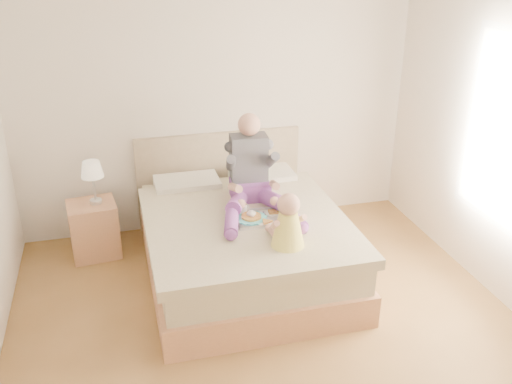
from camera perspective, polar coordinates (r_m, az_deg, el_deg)
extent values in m
cube|color=brown|center=(4.49, 1.86, -14.70)|extent=(4.00, 4.20, 0.01)
cube|color=silver|center=(5.72, -3.97, 9.34)|extent=(4.00, 0.02, 2.70)
cube|color=#AA744F|center=(5.21, -1.29, -6.69)|extent=(1.68, 2.13, 0.28)
cube|color=#C0B38F|center=(5.08, -1.32, -4.17)|extent=(1.60, 2.05, 0.24)
cube|color=#C0B38F|center=(4.87, -0.93, -3.28)|extent=(1.70, 1.80, 0.09)
cube|color=white|center=(5.60, -6.90, 0.62)|extent=(0.62, 0.40, 0.14)
cube|color=white|center=(5.73, 0.62, 1.40)|extent=(0.62, 0.40, 0.14)
cube|color=#9D8A6C|center=(5.99, -3.72, 1.43)|extent=(1.70, 0.08, 1.00)
cube|color=#AA744F|center=(5.65, -15.89, -3.59)|extent=(0.48, 0.44, 0.54)
cylinder|color=silver|center=(5.52, -15.72, -0.91)|extent=(0.11, 0.11, 0.04)
cylinder|color=silver|center=(5.47, -15.88, 0.36)|extent=(0.02, 0.02, 0.23)
cone|color=beige|center=(5.40, -16.10, 2.21)|extent=(0.20, 0.20, 0.15)
cube|color=#72378B|center=(5.23, -0.61, 0.27)|extent=(0.37, 0.30, 0.16)
cube|color=#383840|center=(5.17, -0.73, 3.38)|extent=(0.34, 0.22, 0.44)
sphere|color=tan|center=(5.04, -0.70, 6.77)|extent=(0.20, 0.20, 0.20)
cylinder|color=#72378B|center=(5.01, -1.81, -0.96)|extent=(0.32, 0.49, 0.20)
cylinder|color=#72378B|center=(4.70, -2.46, -2.99)|extent=(0.21, 0.44, 0.11)
sphere|color=#72378B|center=(4.52, -2.54, -4.28)|extent=(0.10, 0.10, 0.10)
cylinder|color=#383840|center=(5.02, -2.53, 2.92)|extent=(0.13, 0.28, 0.22)
cylinder|color=tan|center=(4.93, -2.10, 0.42)|extent=(0.08, 0.28, 0.15)
sphere|color=tan|center=(4.84, -1.51, -1.19)|extent=(0.08, 0.08, 0.08)
cylinder|color=#72378B|center=(5.06, 1.46, -0.70)|extent=(0.26, 0.49, 0.20)
cylinder|color=#72378B|center=(4.79, 3.61, -2.47)|extent=(0.16, 0.43, 0.11)
sphere|color=#72378B|center=(4.63, 4.65, -3.63)|extent=(0.10, 0.10, 0.10)
cylinder|color=#383840|center=(5.08, 1.55, 3.20)|extent=(0.09, 0.27, 0.22)
cylinder|color=tan|center=(4.98, 1.85, 0.72)|extent=(0.12, 0.29, 0.15)
sphere|color=tan|center=(4.89, 1.87, -0.91)|extent=(0.08, 0.08, 0.08)
cube|color=silver|center=(4.85, 0.59, -2.73)|extent=(0.46, 0.37, 0.01)
cylinder|color=#44BDC4|center=(4.84, -0.47, -2.63)|extent=(0.26, 0.26, 0.01)
cylinder|color=#B47E3C|center=(4.84, -0.47, -2.46)|extent=(0.17, 0.17, 0.02)
cylinder|color=white|center=(4.92, -1.31, -1.69)|extent=(0.08, 0.08, 0.09)
torus|color=white|center=(4.93, -0.79, -1.63)|extent=(0.02, 0.06, 0.06)
cylinder|color=brown|center=(4.91, -1.31, -1.25)|extent=(0.07, 0.07, 0.01)
cylinder|color=white|center=(4.93, 1.73, -2.13)|extent=(0.14, 0.14, 0.01)
cube|color=#B47E3C|center=(4.93, 1.73, -1.99)|extent=(0.09, 0.08, 0.02)
cylinder|color=white|center=(4.77, 1.04, -3.12)|extent=(0.14, 0.14, 0.01)
ellipsoid|color=red|center=(4.76, 1.29, -3.01)|extent=(0.04, 0.03, 0.01)
cylinder|color=white|center=(4.91, 2.48, -1.62)|extent=(0.07, 0.07, 0.11)
cylinder|color=yellow|center=(4.91, 2.48, -1.64)|extent=(0.06, 0.06, 0.11)
cylinder|color=white|center=(4.78, 2.54, -2.85)|extent=(0.07, 0.07, 0.04)
cylinder|color=#412209|center=(4.78, 2.54, -2.86)|extent=(0.06, 0.06, 0.03)
cone|color=#F0E04C|center=(4.41, 3.21, -3.70)|extent=(0.26, 0.26, 0.29)
sphere|color=tan|center=(4.32, 3.28, -1.26)|extent=(0.18, 0.18, 0.18)
cylinder|color=tan|center=(4.54, 1.86, -4.15)|extent=(0.07, 0.20, 0.07)
sphere|color=tan|center=(4.62, 1.25, -3.64)|extent=(0.06, 0.06, 0.06)
cylinder|color=tan|center=(4.35, 1.95, -3.27)|extent=(0.06, 0.15, 0.12)
cylinder|color=tan|center=(4.58, 2.97, -3.90)|extent=(0.12, 0.21, 0.07)
sphere|color=tan|center=(4.66, 2.47, -3.37)|extent=(0.06, 0.06, 0.06)
cylinder|color=tan|center=(4.44, 4.36, -2.74)|extent=(0.10, 0.15, 0.12)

